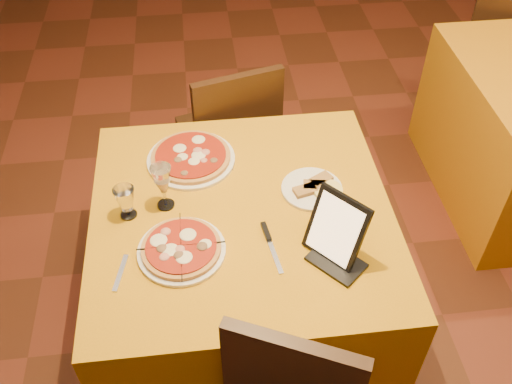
{
  "coord_description": "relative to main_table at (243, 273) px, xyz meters",
  "views": [
    {
      "loc": [
        -0.28,
        -1.37,
        2.26
      ],
      "look_at": [
        -0.12,
        0.04,
        0.86
      ],
      "focal_mm": 40.0,
      "sensor_mm": 36.0,
      "label": 1
    }
  ],
  "objects": [
    {
      "name": "floor",
      "position": [
        0.17,
        -0.06,
        -0.38
      ],
      "size": [
        6.0,
        7.0,
        0.01
      ],
      "primitive_type": "cube",
      "color": "#5E2D19",
      "rests_on": "ground"
    },
    {
      "name": "main_table",
      "position": [
        0.0,
        0.0,
        0.0
      ],
      "size": [
        1.1,
        1.1,
        0.75
      ],
      "primitive_type": "cube",
      "color": "orange",
      "rests_on": "floor"
    },
    {
      "name": "chair_main_far",
      "position": [
        0.0,
        0.82,
        0.08
      ],
      "size": [
        0.54,
        0.54,
        0.91
      ],
      "primitive_type": null,
      "rotation": [
        0.0,
        0.0,
        3.4
      ],
      "color": "black",
      "rests_on": "floor"
    },
    {
      "name": "chair_side_far",
      "position": [
        1.72,
        1.49,
        0.08
      ],
      "size": [
        0.47,
        0.47,
        0.91
      ],
      "primitive_type": null,
      "rotation": [
        0.0,
        0.0,
        2.74
      ],
      "color": "black",
      "rests_on": "floor"
    },
    {
      "name": "pizza_near",
      "position": [
        -0.22,
        -0.17,
        0.39
      ],
      "size": [
        0.3,
        0.3,
        0.03
      ],
      "rotation": [
        0.0,
        0.0,
        0.29
      ],
      "color": "white",
      "rests_on": "main_table"
    },
    {
      "name": "pizza_far",
      "position": [
        -0.17,
        0.3,
        0.39
      ],
      "size": [
        0.35,
        0.35,
        0.03
      ],
      "rotation": [
        0.0,
        0.0,
        -0.41
      ],
      "color": "white",
      "rests_on": "main_table"
    },
    {
      "name": "cutlet_dish",
      "position": [
        0.27,
        0.07,
        0.39
      ],
      "size": [
        0.23,
        0.23,
        0.03
      ],
      "rotation": [
        0.0,
        0.0,
        -0.36
      ],
      "color": "white",
      "rests_on": "main_table"
    },
    {
      "name": "wine_glass",
      "position": [
        -0.27,
        0.06,
        0.47
      ],
      "size": [
        0.08,
        0.08,
        0.19
      ],
      "primitive_type": null,
      "rotation": [
        0.0,
        0.0,
        -0.1
      ],
      "color": "#D9B47B",
      "rests_on": "main_table"
    },
    {
      "name": "water_glass",
      "position": [
        -0.41,
        0.03,
        0.44
      ],
      "size": [
        0.06,
        0.06,
        0.13
      ],
      "primitive_type": null,
      "rotation": [
        0.0,
        0.0,
        -0.01
      ],
      "color": "silver",
      "rests_on": "main_table"
    },
    {
      "name": "tablet",
      "position": [
        0.29,
        -0.23,
        0.49
      ],
      "size": [
        0.2,
        0.21,
        0.24
      ],
      "primitive_type": "cube",
      "rotation": [
        -0.35,
        0.0,
        -0.85
      ],
      "color": "black",
      "rests_on": "main_table"
    },
    {
      "name": "knife",
      "position": [
        0.09,
        -0.2,
        0.38
      ],
      "size": [
        0.05,
        0.2,
        0.01
      ],
      "primitive_type": "cube",
      "rotation": [
        0.0,
        0.0,
        1.72
      ],
      "color": "#AEB0B5",
      "rests_on": "main_table"
    },
    {
      "name": "fork_near",
      "position": [
        -0.43,
        -0.24,
        0.38
      ],
      "size": [
        0.05,
        0.15,
        0.01
      ],
      "primitive_type": "cube",
      "rotation": [
        0.0,
        0.0,
        1.36
      ],
      "color": "#B4B5BB",
      "rests_on": "main_table"
    },
    {
      "name": "fork_far",
      "position": [
        -0.03,
        0.31,
        0.38
      ],
      "size": [
        0.05,
        0.18,
        0.01
      ],
      "primitive_type": "cube",
      "rotation": [
        0.0,
        0.0,
        1.73
      ],
      "color": "silver",
      "rests_on": "main_table"
    }
  ]
}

